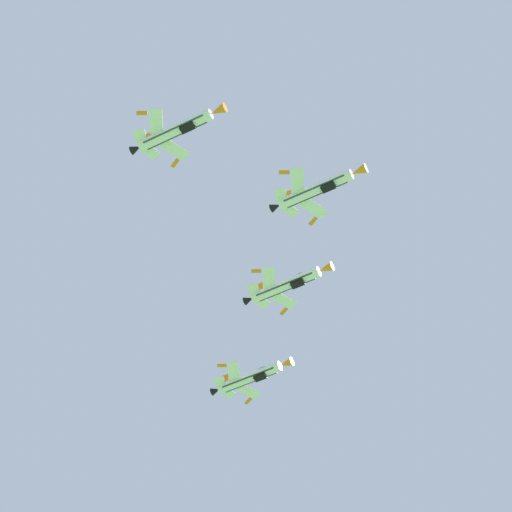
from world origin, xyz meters
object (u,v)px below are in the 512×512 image
at_px(fighter_jet_left_wing, 287,284).
at_px(fighter_jet_left_outer, 251,377).
at_px(fighter_jet_lead, 317,189).
at_px(fighter_jet_right_wing, 177,130).

relative_size(fighter_jet_left_wing, fighter_jet_left_outer, 1.00).
height_order(fighter_jet_lead, fighter_jet_right_wing, fighter_jet_right_wing).
distance_m(fighter_jet_left_wing, fighter_jet_left_outer, 23.60).
bearing_deg(fighter_jet_lead, fighter_jet_left_wing, -139.70).
xyz_separation_m(fighter_jet_right_wing, fighter_jet_left_outer, (18.51, 50.04, 0.77)).
relative_size(fighter_jet_left_wing, fighter_jet_right_wing, 1.00).
relative_size(fighter_jet_lead, fighter_jet_right_wing, 1.00).
relative_size(fighter_jet_lead, fighter_jet_left_outer, 1.00).
distance_m(fighter_jet_left_wing, fighter_jet_right_wing, 33.80).
height_order(fighter_jet_lead, fighter_jet_left_wing, fighter_jet_left_wing).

